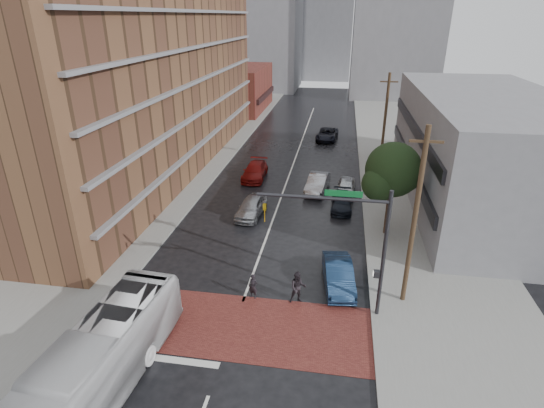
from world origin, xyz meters
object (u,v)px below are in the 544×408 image
(car_parked_near, at_px, (338,275))
(transit_bus, at_px, (93,368))
(car_travel_b, at_px, (318,183))
(suv_travel, at_px, (327,134))
(pedestrian_b, at_px, (298,288))
(car_travel_c, at_px, (255,171))
(car_travel_a, at_px, (251,207))
(pedestrian_a, at_px, (253,286))
(car_parked_far, at_px, (346,187))
(car_parked_mid, at_px, (342,202))

(car_parked_near, bearing_deg, transit_bus, -142.64)
(transit_bus, height_order, car_travel_b, transit_bus)
(suv_travel, bearing_deg, pedestrian_b, -84.51)
(car_travel_c, bearing_deg, transit_bus, -93.55)
(car_travel_c, bearing_deg, suv_travel, 66.66)
(car_travel_a, bearing_deg, car_parked_near, -45.52)
(pedestrian_a, distance_m, car_parked_far, 17.15)
(car_travel_b, bearing_deg, car_parked_far, 2.52)
(car_parked_far, bearing_deg, car_travel_c, 167.02)
(car_travel_b, xyz_separation_m, suv_travel, (0.10, 17.65, -0.05))
(pedestrian_b, distance_m, car_travel_c, 19.94)
(car_travel_c, height_order, suv_travel, car_travel_c)
(car_travel_c, relative_size, car_parked_mid, 1.21)
(car_parked_near, height_order, car_parked_mid, car_parked_near)
(transit_bus, height_order, car_parked_near, transit_bus)
(car_parked_mid, relative_size, car_parked_far, 1.06)
(suv_travel, distance_m, car_parked_mid, 21.34)
(car_travel_b, height_order, car_travel_c, car_travel_b)
(car_travel_a, bearing_deg, suv_travel, 83.39)
(transit_bus, relative_size, suv_travel, 2.14)
(suv_travel, bearing_deg, car_parked_near, -80.67)
(transit_bus, relative_size, car_parked_far, 2.84)
(pedestrian_a, distance_m, car_travel_b, 16.78)
(car_travel_a, distance_m, car_parked_mid, 7.50)
(transit_bus, distance_m, car_parked_near, 13.74)
(car_parked_mid, bearing_deg, car_travel_a, -160.19)
(pedestrian_b, bearing_deg, suv_travel, 76.52)
(pedestrian_b, xyz_separation_m, car_parked_far, (2.58, 16.37, -0.28))
(car_travel_a, height_order, car_parked_near, car_travel_a)
(car_parked_near, xyz_separation_m, car_parked_mid, (0.06, 11.06, -0.14))
(transit_bus, relative_size, car_travel_c, 2.20)
(pedestrian_b, height_order, car_travel_c, pedestrian_b)
(pedestrian_b, bearing_deg, car_travel_a, 101.43)
(transit_bus, height_order, car_travel_c, transit_bus)
(pedestrian_b, height_order, car_parked_mid, pedestrian_b)
(car_travel_b, bearing_deg, car_travel_c, 166.55)
(transit_bus, bearing_deg, pedestrian_a, 61.29)
(car_travel_a, height_order, car_parked_mid, car_travel_a)
(car_parked_near, bearing_deg, car_travel_c, 108.75)
(car_travel_a, distance_m, car_travel_c, 8.53)
(transit_bus, bearing_deg, suv_travel, 83.84)
(car_travel_a, bearing_deg, car_travel_b, 56.45)
(car_travel_b, bearing_deg, pedestrian_b, -82.85)
(car_parked_mid, bearing_deg, suv_travel, 96.26)
(car_parked_near, bearing_deg, car_travel_a, 121.69)
(transit_bus, relative_size, car_parked_near, 2.45)
(car_parked_near, bearing_deg, pedestrian_b, -145.95)
(car_parked_near, distance_m, car_parked_mid, 11.07)
(transit_bus, xyz_separation_m, car_parked_far, (10.11, 24.12, -0.88))
(car_travel_a, xyz_separation_m, car_travel_c, (-1.39, 8.42, -0.02))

